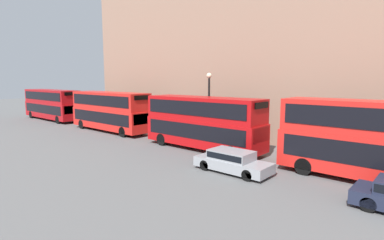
{
  "coord_description": "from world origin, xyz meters",
  "views": [
    {
      "loc": [
        -16.35,
        4.34,
        5.46
      ],
      "look_at": [
        0.48,
        19.05,
        2.43
      ],
      "focal_mm": 28.0,
      "sensor_mm": 36.0,
      "label": 1
    }
  ],
  "objects_px": {
    "bus_second_in_queue": "(203,121)",
    "bus_third_in_queue": "(110,110)",
    "car_hatchback": "(232,161)",
    "bus_trailing": "(52,103)"
  },
  "relations": [
    {
      "from": "bus_second_in_queue",
      "to": "bus_third_in_queue",
      "type": "xyz_separation_m",
      "value": [
        -0.0,
        12.7,
        0.01
      ]
    },
    {
      "from": "bus_second_in_queue",
      "to": "car_hatchback",
      "type": "height_order",
      "value": "bus_second_in_queue"
    },
    {
      "from": "bus_second_in_queue",
      "to": "bus_trailing",
      "type": "height_order",
      "value": "bus_second_in_queue"
    },
    {
      "from": "bus_third_in_queue",
      "to": "bus_second_in_queue",
      "type": "bearing_deg",
      "value": -90.0
    },
    {
      "from": "car_hatchback",
      "to": "bus_second_in_queue",
      "type": "bearing_deg",
      "value": 55.91
    },
    {
      "from": "bus_second_in_queue",
      "to": "bus_third_in_queue",
      "type": "distance_m",
      "value": 12.7
    },
    {
      "from": "bus_second_in_queue",
      "to": "bus_trailing",
      "type": "xyz_separation_m",
      "value": [
        -0.0,
        26.45,
        -0.01
      ]
    },
    {
      "from": "bus_third_in_queue",
      "to": "bus_trailing",
      "type": "height_order",
      "value": "bus_third_in_queue"
    },
    {
      "from": "bus_second_in_queue",
      "to": "car_hatchback",
      "type": "xyz_separation_m",
      "value": [
        -3.4,
        -5.02,
        -1.58
      ]
    },
    {
      "from": "bus_third_in_queue",
      "to": "bus_trailing",
      "type": "distance_m",
      "value": 13.75
    }
  ]
}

